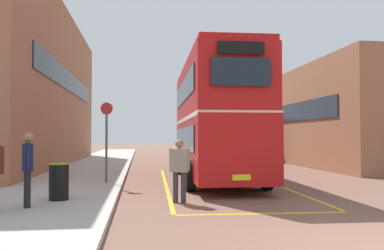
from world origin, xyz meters
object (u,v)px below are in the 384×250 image
object	(u,v)px
double_decker_bus	(214,118)
litter_bin	(59,181)
single_deck_bus	(239,138)
pedestrian_boarding	(179,166)
bus_stop_sign	(106,134)
pedestrian_waiting_far	(28,164)

from	to	relation	value
double_decker_bus	litter_bin	size ratio (longest dim) A/B	10.52
single_deck_bus	pedestrian_boarding	xyz separation A→B (m)	(-6.79, -20.55, -0.66)
pedestrian_boarding	litter_bin	xyz separation A→B (m)	(-3.12, 0.01, -0.36)
litter_bin	bus_stop_sign	size ratio (longest dim) A/B	0.33
double_decker_bus	litter_bin	bearing A→B (deg)	-134.14
single_deck_bus	litter_bin	distance (m)	22.83
pedestrian_waiting_far	litter_bin	size ratio (longest dim) A/B	1.82
litter_bin	pedestrian_boarding	bearing A→B (deg)	-0.22
double_decker_bus	bus_stop_sign	size ratio (longest dim) A/B	3.51
single_deck_bus	pedestrian_boarding	size ratio (longest dim) A/B	5.21
single_deck_bus	pedestrian_waiting_far	world-z (taller)	single_deck_bus
double_decker_bus	single_deck_bus	distance (m)	16.12
pedestrian_boarding	bus_stop_sign	xyz separation A→B (m)	(-2.25, 3.84, 0.87)
litter_bin	double_decker_bus	bearing A→B (deg)	45.86
pedestrian_boarding	litter_bin	size ratio (longest dim) A/B	1.78
single_deck_bus	litter_bin	xyz separation A→B (m)	(-9.91, -20.54, -1.02)
single_deck_bus	bus_stop_sign	size ratio (longest dim) A/B	3.09
pedestrian_boarding	single_deck_bus	bearing A→B (deg)	71.72
single_deck_bus	litter_bin	world-z (taller)	single_deck_bus
pedestrian_waiting_far	double_decker_bus	bearing A→B (deg)	47.97
double_decker_bus	single_deck_bus	world-z (taller)	double_decker_bus
single_deck_bus	litter_bin	bearing A→B (deg)	-115.75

